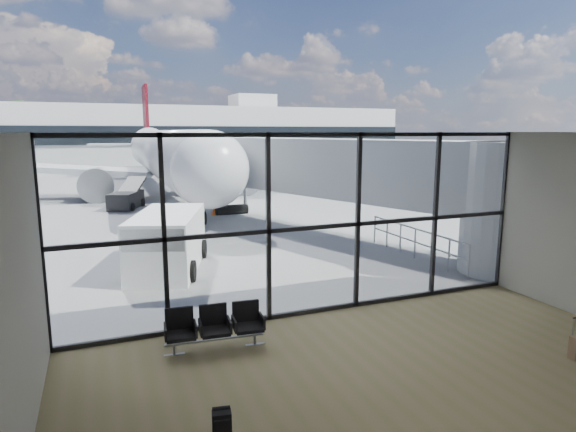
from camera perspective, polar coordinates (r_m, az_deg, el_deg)
ground at (r=50.91m, az=-16.15°, el=4.53°), size 220.00×220.00×0.00m
lounge_shell at (r=7.70m, az=18.40°, el=-4.55°), size 12.02×8.01×4.51m
glass_curtain_wall at (r=11.77m, az=3.17°, el=-1.13°), size 12.10×0.12×4.50m
jet_bridge at (r=20.16m, az=7.42°, el=4.93°), size 8.00×16.50×4.33m
apron_railing at (r=17.87m, az=14.81°, el=-2.60°), size 0.06×5.46×1.11m
far_terminal at (r=72.57m, az=-18.54°, el=9.26°), size 80.00×12.20×11.00m
tree_5 at (r=83.11m, az=-29.13°, el=9.71°), size 6.27×6.27×9.03m
seating_row at (r=10.47m, az=-8.73°, el=-12.64°), size 2.06×0.74×0.92m
backpack at (r=7.89m, az=-7.84°, el=-23.20°), size 0.31×0.30×0.43m
airliner at (r=37.02m, az=-14.26°, el=7.02°), size 30.64×35.44×9.13m
service_van at (r=16.23m, az=-14.13°, el=-2.92°), size 3.18×4.73×1.89m
belt_loader at (r=30.11m, az=-18.58°, el=1.97°), size 2.57×3.91×1.71m
traffic_cone_a at (r=26.74m, az=-8.60°, el=0.86°), size 0.46×0.46×0.66m
traffic_cone_b at (r=21.08m, az=-13.18°, el=-1.93°), size 0.37×0.37×0.53m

